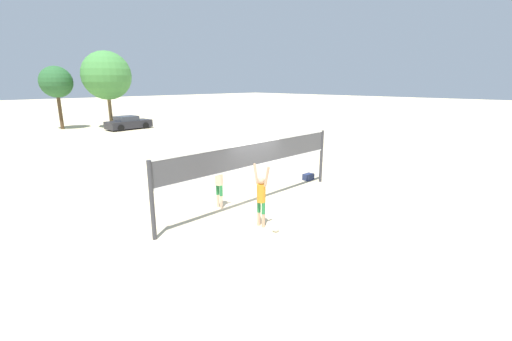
# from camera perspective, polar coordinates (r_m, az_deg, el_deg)

# --- Properties ---
(ground_plane) EXTENTS (200.00, 200.00, 0.00)m
(ground_plane) POSITION_cam_1_polar(r_m,az_deg,el_deg) (13.24, -0.00, -5.59)
(ground_plane) COLOR beige
(volleyball_net) EXTENTS (8.73, 0.13, 2.42)m
(volleyball_net) POSITION_cam_1_polar(r_m,az_deg,el_deg) (12.75, -0.00, 1.71)
(volleyball_net) COLOR #38383D
(volleyball_net) RESTS_ON ground_plane
(player_spiker) EXTENTS (0.28, 0.69, 2.06)m
(player_spiker) POSITION_cam_1_polar(r_m,az_deg,el_deg) (10.91, 0.87, -4.05)
(player_spiker) COLOR tan
(player_spiker) RESTS_ON ground_plane
(player_blocker) EXTENTS (0.28, 0.71, 2.18)m
(player_blocker) POSITION_cam_1_polar(r_m,az_deg,el_deg) (12.60, -6.19, -1.23)
(player_blocker) COLOR beige
(player_blocker) RESTS_ON ground_plane
(volleyball) EXTENTS (0.21, 0.21, 0.21)m
(volleyball) POSITION_cam_1_polar(r_m,az_deg,el_deg) (10.88, 3.28, -9.65)
(volleyball) COLOR silver
(volleyball) RESTS_ON ground_plane
(gear_bag) EXTENTS (0.51, 0.36, 0.30)m
(gear_bag) POSITION_cam_1_polar(r_m,az_deg,el_deg) (16.58, 8.71, -1.05)
(gear_bag) COLOR navy
(gear_bag) RESTS_ON ground_plane
(parked_car_mid) EXTENTS (4.37, 2.13, 1.32)m
(parked_car_mid) POSITION_cam_1_polar(r_m,az_deg,el_deg) (36.46, -20.50, 7.40)
(parked_car_mid) COLOR #232328
(parked_car_mid) RESTS_ON ground_plane
(tree_left_cluster) EXTENTS (4.76, 4.76, 7.56)m
(tree_left_cluster) POSITION_cam_1_polar(r_m,az_deg,el_deg) (38.38, -23.65, 14.29)
(tree_left_cluster) COLOR brown
(tree_left_cluster) RESTS_ON ground_plane
(tree_right_cluster) EXTENTS (3.01, 3.01, 6.07)m
(tree_right_cluster) POSITION_cam_1_polar(r_m,az_deg,el_deg) (39.18, -30.36, 12.57)
(tree_right_cluster) COLOR #4C3823
(tree_right_cluster) RESTS_ON ground_plane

